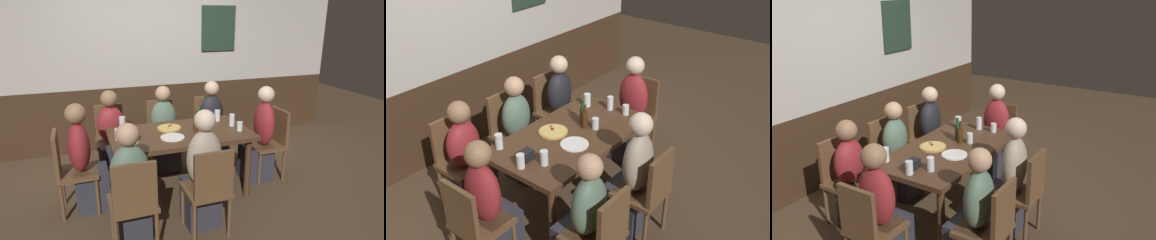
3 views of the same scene
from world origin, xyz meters
TOP-DOWN VIEW (x-y plane):
  - ground_plane at (0.00, 0.00)m, footprint 12.00×12.00m
  - wall_back at (0.01, 1.65)m, footprint 6.40×0.13m
  - dining_table at (0.00, 0.00)m, footprint 1.55×0.86m
  - chair_left_far at (-0.68, 0.84)m, footprint 0.40×0.40m
  - chair_head_east at (1.19, 0.00)m, footprint 0.40×0.40m
  - chair_right_far at (0.68, 0.84)m, footprint 0.40×0.40m
  - chair_head_west at (-1.19, 0.00)m, footprint 0.40×0.40m
  - chair_left_near at (-0.68, -0.84)m, footprint 0.40×0.40m
  - chair_mid_near at (0.00, -0.84)m, footprint 0.40×0.40m
  - chair_mid_far at (0.00, 0.84)m, footprint 0.40×0.40m
  - person_left_far at (-0.68, 0.68)m, footprint 0.34×0.37m
  - person_head_east at (1.03, 0.00)m, footprint 0.37×0.34m
  - person_right_far at (0.68, 0.68)m, footprint 0.34×0.37m
  - person_head_west at (-1.03, 0.00)m, footprint 0.37×0.34m
  - person_left_near at (-0.68, -0.68)m, footprint 0.34×0.37m
  - person_mid_near at (0.00, -0.68)m, footprint 0.34×0.37m
  - person_mid_far at (-0.00, 0.68)m, footprint 0.34×0.37m
  - pizza at (-0.09, 0.15)m, footprint 0.28×0.28m
  - tumbler_short at (-0.59, 0.34)m, footprint 0.07×0.07m
  - highball_clear at (-0.53, -0.15)m, footprint 0.07×0.07m
  - beer_glass_tall at (0.64, -0.18)m, footprint 0.07×0.07m
  - tumbler_water at (0.22, -0.12)m, footprint 0.07×0.07m
  - pint_glass_stout at (0.55, 0.24)m, footprint 0.07×0.07m
  - beer_glass_half at (0.63, 0.01)m, footprint 0.06×0.06m
  - pint_glass_pale at (-0.68, -0.02)m, footprint 0.07×0.07m
  - beer_bottle_green at (0.24, 0.05)m, footprint 0.06×0.06m
  - beer_bottle_brown at (0.18, -0.02)m, footprint 0.06×0.06m
  - plate_white_large at (-0.13, -0.15)m, footprint 0.26×0.26m
  - condiment_caddy at (-0.57, 0.02)m, footprint 0.11×0.09m

SIDE VIEW (x-z plane):
  - ground_plane at x=0.00m, z-range 0.00..0.00m
  - person_left_far at x=-0.68m, z-range -0.08..1.03m
  - person_mid_far at x=0.00m, z-range -0.09..1.03m
  - person_right_far at x=0.68m, z-range -0.09..1.05m
  - person_left_near at x=-0.68m, z-range -0.09..1.06m
  - person_head_west at x=-1.03m, z-range -0.09..1.08m
  - chair_left_far at x=-0.68m, z-range 0.06..0.94m
  - chair_head_east at x=1.19m, z-range 0.06..0.94m
  - chair_right_far at x=0.68m, z-range 0.06..0.94m
  - chair_head_west at x=-1.19m, z-range 0.06..0.94m
  - chair_left_near at x=-0.68m, z-range 0.06..0.94m
  - chair_mid_near at x=0.00m, z-range 0.06..0.94m
  - chair_mid_far at x=0.00m, z-range 0.06..0.94m
  - person_head_east at x=1.03m, z-range -0.09..1.09m
  - person_mid_near at x=0.00m, z-range -0.09..1.10m
  - dining_table at x=0.00m, z-range 0.28..1.02m
  - plate_white_large at x=-0.13m, z-range 0.74..0.75m
  - pizza at x=-0.09m, z-range 0.74..0.77m
  - beer_glass_tall at x=0.64m, z-range 0.73..0.84m
  - condiment_caddy at x=-0.57m, z-range 0.74..0.83m
  - tumbler_water at x=0.22m, z-range 0.73..0.84m
  - pint_glass_pale at x=-0.68m, z-range 0.73..0.85m
  - highball_clear at x=-0.53m, z-range 0.74..0.87m
  - tumbler_short at x=-0.59m, z-range 0.73..0.87m
  - pint_glass_stout at x=0.55m, z-range 0.73..0.87m
  - beer_glass_half at x=0.63m, z-range 0.73..0.88m
  - beer_bottle_brown at x=0.18m, z-range 0.71..0.95m
  - beer_bottle_green at x=0.24m, z-range 0.71..0.96m
  - wall_back at x=0.01m, z-range 0.00..2.60m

